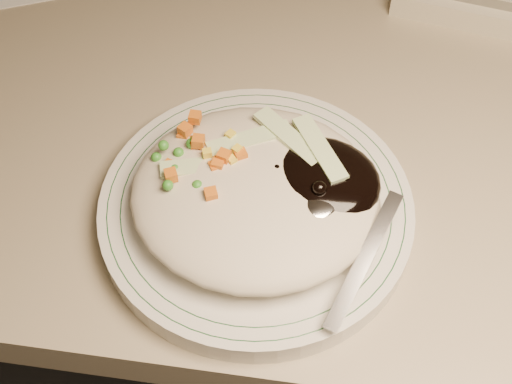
# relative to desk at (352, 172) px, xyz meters

# --- Properties ---
(desk) EXTENTS (1.40, 0.70, 0.74)m
(desk) POSITION_rel_desk_xyz_m (0.00, 0.00, 0.00)
(desk) COLOR gray
(desk) RESTS_ON ground
(plate) EXTENTS (0.25, 0.25, 0.02)m
(plate) POSITION_rel_desk_xyz_m (-0.09, -0.22, 0.21)
(plate) COLOR silver
(plate) RESTS_ON desk
(plate_rim) EXTENTS (0.24, 0.24, 0.00)m
(plate_rim) POSITION_rel_desk_xyz_m (-0.09, -0.22, 0.22)
(plate_rim) COLOR #144723
(plate_rim) RESTS_ON plate
(meal) EXTENTS (0.21, 0.19, 0.05)m
(meal) POSITION_rel_desk_xyz_m (-0.08, -0.22, 0.24)
(meal) COLOR #BFB49B
(meal) RESTS_ON plate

